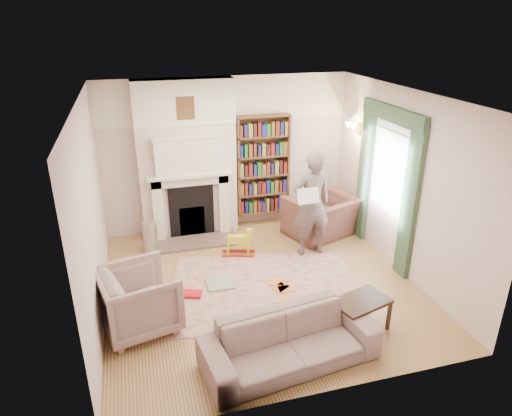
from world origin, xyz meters
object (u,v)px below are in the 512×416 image
object	(u,v)px
armchair_left	(139,300)
paraffin_heater	(150,237)
armchair_reading	(321,216)
coffee_table	(360,315)
sofa	(290,341)
rocking_horse	(238,242)
man_reading	(312,204)
bookcase	(263,165)

from	to	relation	value
armchair_left	paraffin_heater	size ratio (longest dim) A/B	1.69
armchair_reading	paraffin_heater	distance (m)	3.06
coffee_table	sofa	bearing A→B (deg)	-179.34
armchair_left	rocking_horse	distance (m)	2.28
coffee_table	armchair_left	bearing A→B (deg)	147.02
armchair_reading	rocking_horse	bearing A→B (deg)	-7.78
man_reading	paraffin_heater	xyz separation A→B (m)	(-2.60, 0.77, -0.63)
armchair_left	coffee_table	world-z (taller)	armchair_left
armchair_reading	coffee_table	distance (m)	2.76
coffee_table	rocking_horse	world-z (taller)	rocking_horse
man_reading	sofa	bearing A→B (deg)	61.78
armchair_left	man_reading	distance (m)	3.16
armchair_reading	paraffin_heater	xyz separation A→B (m)	(-3.05, 0.17, -0.10)
armchair_left	man_reading	world-z (taller)	man_reading
coffee_table	rocking_horse	size ratio (longest dim) A/B	1.27
armchair_left	coffee_table	size ratio (longest dim) A/B	1.33
armchair_left	bookcase	bearing A→B (deg)	-55.86
sofa	man_reading	world-z (taller)	man_reading
armchair_reading	coffee_table	world-z (taller)	armchair_reading
bookcase	armchair_left	bearing A→B (deg)	-131.93
armchair_left	man_reading	xyz separation A→B (m)	(2.85, 1.29, 0.48)
bookcase	man_reading	xyz separation A→B (m)	(0.43, -1.40, -0.27)
sofa	bookcase	bearing A→B (deg)	70.43
armchair_reading	sofa	xyz separation A→B (m)	(-1.67, -3.02, -0.08)
bookcase	armchair_left	xyz separation A→B (m)	(-2.42, -2.70, -0.75)
man_reading	paraffin_heater	size ratio (longest dim) A/B	3.28
armchair_reading	paraffin_heater	size ratio (longest dim) A/B	2.10
armchair_left	coffee_table	xyz separation A→B (m)	(2.70, -0.80, -0.20)
man_reading	coffee_table	bearing A→B (deg)	84.37
armchair_reading	coffee_table	xyz separation A→B (m)	(-0.60, -2.70, -0.15)
armchair_reading	sofa	bearing A→B (deg)	41.40
coffee_table	paraffin_heater	xyz separation A→B (m)	(-2.45, 2.87, 0.05)
man_reading	armchair_reading	bearing A→B (deg)	-128.45
sofa	paraffin_heater	distance (m)	3.49
man_reading	paraffin_heater	bearing A→B (deg)	-18.16
paraffin_heater	rocking_horse	size ratio (longest dim) A/B	0.99
bookcase	armchair_reading	bearing A→B (deg)	-42.47
coffee_table	paraffin_heater	size ratio (longest dim) A/B	1.27
man_reading	armchair_left	bearing A→B (deg)	22.87
armchair_reading	coffee_table	bearing A→B (deg)	57.74
sofa	rocking_horse	bearing A→B (deg)	81.42
armchair_left	man_reading	size ratio (longest dim) A/B	0.51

